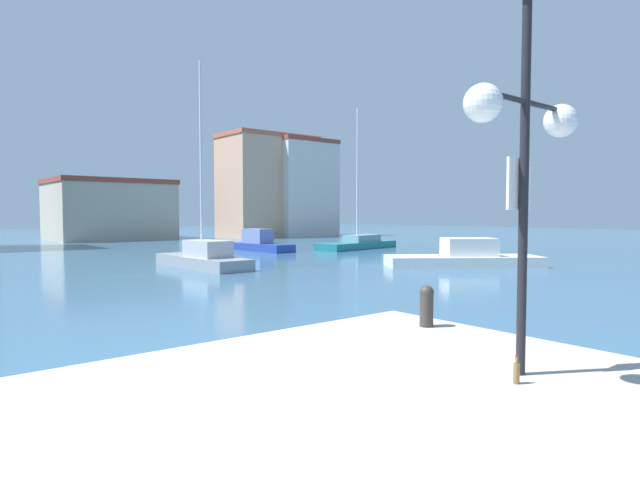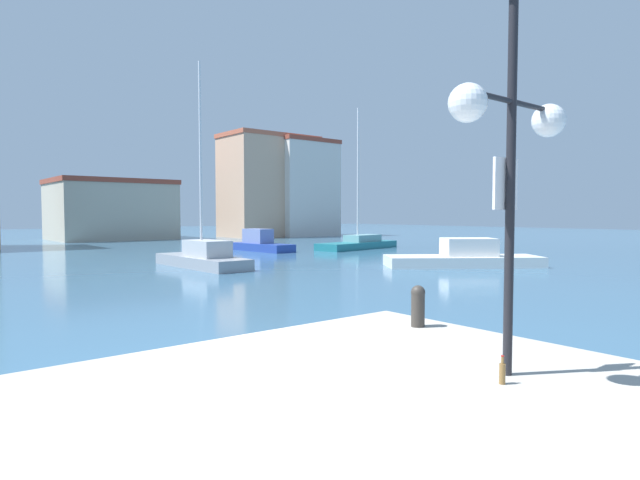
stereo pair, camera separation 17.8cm
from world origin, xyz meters
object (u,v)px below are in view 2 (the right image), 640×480
(sailboat_teal_mid_harbor, at_px, (359,243))
(mooring_bollard, at_px, (418,304))
(lamppost, at_px, (511,129))
(bottle, at_px, (502,373))
(sailboat_grey_distant_east, at_px, (203,257))
(motorboat_white_near_pier, at_px, (464,257))
(motorboat_blue_far_left, at_px, (261,243))

(sailboat_teal_mid_harbor, bearing_deg, mooring_bollard, -131.71)
(lamppost, relative_size, bottle, 14.28)
(sailboat_grey_distant_east, bearing_deg, motorboat_white_near_pier, -37.02)
(mooring_bollard, distance_m, sailboat_grey_distant_east, 20.82)
(motorboat_white_near_pier, xyz_separation_m, motorboat_blue_far_left, (-2.04, 16.75, 0.08))
(sailboat_grey_distant_east, bearing_deg, bottle, -109.21)
(lamppost, bearing_deg, mooring_bollard, 62.90)
(bottle, xyz_separation_m, mooring_bollard, (1.47, 2.38, 0.23))
(mooring_bollard, height_order, motorboat_white_near_pier, mooring_bollard)
(lamppost, xyz_separation_m, motorboat_blue_far_left, (16.38, 30.52, -3.15))
(mooring_bollard, xyz_separation_m, motorboat_white_near_pier, (17.28, 11.53, -0.92))
(motorboat_white_near_pier, height_order, sailboat_teal_mid_harbor, sailboat_teal_mid_harbor)
(mooring_bollard, relative_size, sailboat_teal_mid_harbor, 0.06)
(lamppost, distance_m, motorboat_white_near_pier, 23.22)
(motorboat_white_near_pier, distance_m, motorboat_blue_far_left, 16.88)
(sailboat_teal_mid_harbor, bearing_deg, bottle, -130.95)
(mooring_bollard, relative_size, motorboat_white_near_pier, 0.08)
(lamppost, height_order, motorboat_white_near_pier, lamppost)
(motorboat_white_near_pier, height_order, motorboat_blue_far_left, motorboat_blue_far_left)
(lamppost, xyz_separation_m, sailboat_teal_mid_harbor, (23.73, 27.57, -3.26))
(motorboat_white_near_pier, distance_m, sailboat_teal_mid_harbor, 14.79)
(motorboat_white_near_pier, relative_size, motorboat_blue_far_left, 1.37)
(motorboat_white_near_pier, xyz_separation_m, sailboat_teal_mid_harbor, (5.30, 13.81, -0.03))
(sailboat_grey_distant_east, distance_m, motorboat_blue_far_left, 12.32)
(lamppost, distance_m, motorboat_blue_far_left, 34.78)
(bottle, bearing_deg, mooring_bollard, 58.31)
(mooring_bollard, distance_m, motorboat_white_near_pier, 20.79)
(bottle, height_order, sailboat_teal_mid_harbor, sailboat_teal_mid_harbor)
(sailboat_grey_distant_east, height_order, motorboat_white_near_pier, sailboat_grey_distant_east)
(bottle, relative_size, sailboat_teal_mid_harbor, 0.03)
(sailboat_grey_distant_east, bearing_deg, lamppost, -108.57)
(lamppost, height_order, sailboat_teal_mid_harbor, sailboat_teal_mid_harbor)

